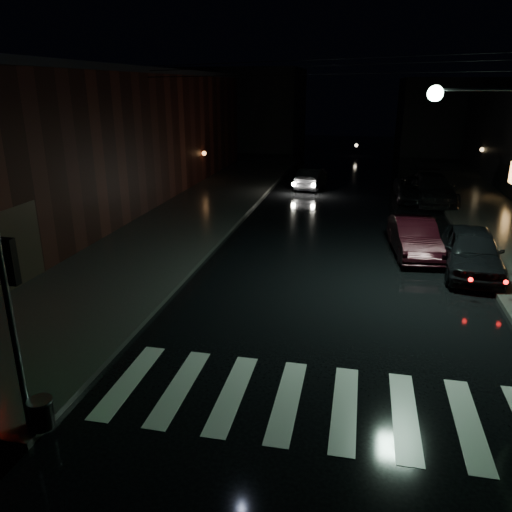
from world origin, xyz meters
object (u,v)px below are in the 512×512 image
Objects in this scene: parked_car_d at (416,189)px; oncoming_car at (311,178)px; parked_car_a at (472,251)px; parked_car_c at (432,189)px; parked_car_b at (414,237)px.

parked_car_d reaches higher than oncoming_car.
oncoming_car is at bearing 120.47° from parked_car_a.
parked_car_c is 1.13× the size of parked_car_d.
parked_car_b is at bearing 118.79° from oncoming_car.
parked_car_b is (-1.80, 1.64, -0.09)m from parked_car_a.
parked_car_a is 1.17× the size of oncoming_car.
parked_car_b is at bearing 141.50° from parked_car_a.
parked_car_a is 1.09× the size of parked_car_b.
parked_car_d is at bearing 162.92° from parked_car_c.
parked_car_d is 6.70m from oncoming_car.
parked_car_a is at bearing -47.96° from parked_car_b.
parked_car_a reaches higher than parked_car_b.
parked_car_b is 10.08m from parked_car_c.
parked_car_c is at bearing 165.55° from oncoming_car.
oncoming_car is at bearing 155.07° from parked_car_c.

